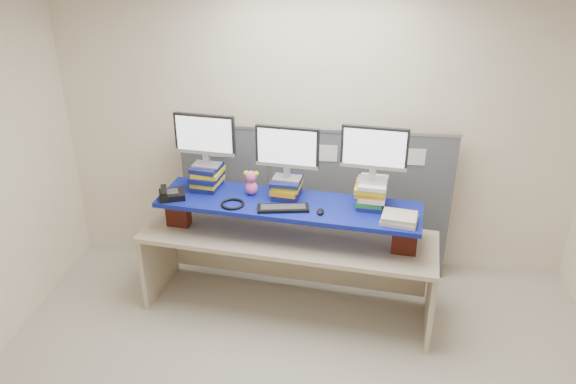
# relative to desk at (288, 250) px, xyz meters

# --- Properties ---
(room) EXTENTS (5.00, 4.00, 2.80)m
(room) POSITION_rel_desk_xyz_m (0.19, -1.12, 0.78)
(room) COLOR #F5E5CA
(room) RESTS_ON ground
(cubicle_partition) EXTENTS (2.60, 0.06, 1.53)m
(cubicle_partition) POSITION_rel_desk_xyz_m (0.19, 0.66, 0.15)
(cubicle_partition) COLOR #474B54
(cubicle_partition) RESTS_ON ground
(desk) EXTENTS (2.63, 1.05, 0.78)m
(desk) POSITION_rel_desk_xyz_m (0.00, 0.00, 0.00)
(desk) COLOR #BEAD91
(desk) RESTS_ON ground
(brick_pier_left) EXTENTS (0.21, 0.13, 0.27)m
(brick_pier_left) POSITION_rel_desk_xyz_m (-0.99, 0.07, 0.29)
(brick_pier_left) COLOR maroon
(brick_pier_left) RESTS_ON desk
(brick_pier_right) EXTENTS (0.21, 0.13, 0.27)m
(brick_pier_right) POSITION_rel_desk_xyz_m (0.98, -0.17, 0.29)
(brick_pier_right) COLOR maroon
(brick_pier_right) RESTS_ON desk
(blue_board) EXTENTS (2.28, 0.83, 0.04)m
(blue_board) POSITION_rel_desk_xyz_m (0.00, 0.00, 0.45)
(blue_board) COLOR navy
(blue_board) RESTS_ON brick_pier_left
(book_stack_left) EXTENTS (0.28, 0.32, 0.21)m
(book_stack_left) POSITION_rel_desk_xyz_m (-0.74, 0.22, 0.58)
(book_stack_left) COLOR #131853
(book_stack_left) RESTS_ON blue_board
(book_stack_center) EXTENTS (0.27, 0.30, 0.16)m
(book_stack_center) POSITION_rel_desk_xyz_m (-0.02, 0.13, 0.56)
(book_stack_center) COLOR #131853
(book_stack_center) RESTS_ON blue_board
(book_stack_right) EXTENTS (0.29, 0.33, 0.22)m
(book_stack_right) POSITION_rel_desk_xyz_m (0.69, 0.04, 0.58)
(book_stack_right) COLOR #131853
(book_stack_right) RESTS_ON blue_board
(monitor_left) EXTENTS (0.54, 0.18, 0.47)m
(monitor_left) POSITION_rel_desk_xyz_m (-0.74, 0.21, 0.95)
(monitor_left) COLOR #ADADB3
(monitor_left) RESTS_ON book_stack_left
(monitor_center) EXTENTS (0.54, 0.18, 0.47)m
(monitor_center) POSITION_rel_desk_xyz_m (-0.02, 0.12, 0.90)
(monitor_center) COLOR #ADADB3
(monitor_center) RESTS_ON book_stack_center
(monitor_right) EXTENTS (0.54, 0.18, 0.47)m
(monitor_right) POSITION_rel_desk_xyz_m (0.69, 0.03, 0.96)
(monitor_right) COLOR #ADADB3
(monitor_right) RESTS_ON book_stack_right
(keyboard) EXTENTS (0.44, 0.20, 0.03)m
(keyboard) POSITION_rel_desk_xyz_m (-0.03, -0.13, 0.48)
(keyboard) COLOR black
(keyboard) RESTS_ON blue_board
(mouse) EXTENTS (0.07, 0.11, 0.03)m
(mouse) POSITION_rel_desk_xyz_m (0.28, -0.16, 0.49)
(mouse) COLOR black
(mouse) RESTS_ON blue_board
(desk_phone) EXTENTS (0.27, 0.25, 0.09)m
(desk_phone) POSITION_rel_desk_xyz_m (-1.01, -0.02, 0.51)
(desk_phone) COLOR black
(desk_phone) RESTS_ON blue_board
(headset) EXTENTS (0.22, 0.22, 0.02)m
(headset) POSITION_rel_desk_xyz_m (-0.46, -0.10, 0.48)
(headset) COLOR black
(headset) RESTS_ON blue_board
(plush_toy) EXTENTS (0.13, 0.10, 0.22)m
(plush_toy) POSITION_rel_desk_xyz_m (-0.33, 0.12, 0.59)
(plush_toy) COLOR #ED5AA8
(plush_toy) RESTS_ON blue_board
(binder_stack) EXTENTS (0.31, 0.27, 0.07)m
(binder_stack) POSITION_rel_desk_xyz_m (0.91, -0.24, 0.50)
(binder_stack) COLOR beige
(binder_stack) RESTS_ON blue_board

